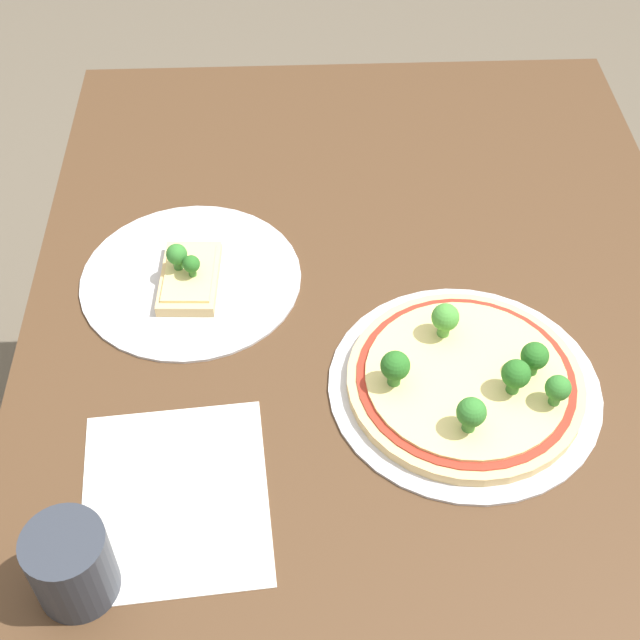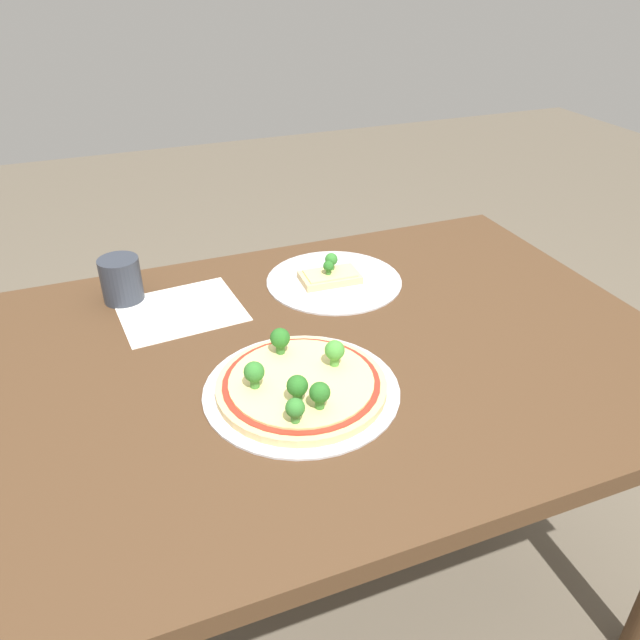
# 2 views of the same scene
# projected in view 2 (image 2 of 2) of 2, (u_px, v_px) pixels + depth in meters

# --- Properties ---
(ground_plane) EXTENTS (8.00, 8.00, 0.00)m
(ground_plane) POSITION_uv_depth(u_px,v_px,m) (331.00, 589.00, 1.54)
(ground_plane) COLOR brown
(dining_table) EXTENTS (1.26, 0.91, 0.73)m
(dining_table) POSITION_uv_depth(u_px,v_px,m) (334.00, 384.00, 1.21)
(dining_table) COLOR #4C331E
(dining_table) RESTS_ON ground_plane
(pizza_tray_whole) EXTENTS (0.33, 0.33, 0.07)m
(pizza_tray_whole) POSITION_uv_depth(u_px,v_px,m) (301.00, 384.00, 1.04)
(pizza_tray_whole) COLOR silver
(pizza_tray_whole) RESTS_ON dining_table
(pizza_tray_slice) EXTENTS (0.30, 0.30, 0.06)m
(pizza_tray_slice) POSITION_uv_depth(u_px,v_px,m) (333.00, 278.00, 1.38)
(pizza_tray_slice) COLOR silver
(pizza_tray_slice) RESTS_ON dining_table
(drinking_cup) EXTENTS (0.08, 0.08, 0.09)m
(drinking_cup) POSITION_uv_depth(u_px,v_px,m) (121.00, 280.00, 1.29)
(drinking_cup) COLOR #2D333D
(drinking_cup) RESTS_ON dining_table
(paper_menu) EXTENTS (0.26, 0.22, 0.00)m
(paper_menu) POSITION_uv_depth(u_px,v_px,m) (181.00, 310.00, 1.28)
(paper_menu) COLOR white
(paper_menu) RESTS_ON dining_table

